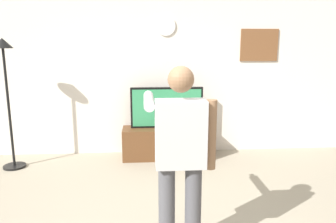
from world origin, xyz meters
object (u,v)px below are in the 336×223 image
at_px(tv_stand, 167,143).
at_px(person_standing_nearer_lamp, 180,153).
at_px(framed_picture, 259,45).
at_px(floor_lamp, 6,77).
at_px(television, 167,107).
at_px(wall_clock, 166,26).

distance_m(tv_stand, person_standing_nearer_lamp, 2.58).
bearing_deg(person_standing_nearer_lamp, framed_picture, 60.27).
bearing_deg(floor_lamp, television, 7.86).
bearing_deg(wall_clock, framed_picture, 0.19).
bearing_deg(wall_clock, tv_stand, -90.00).
bearing_deg(television, person_standing_nearer_lamp, -91.43).
distance_m(television, floor_lamp, 2.38).
xyz_separation_m(television, wall_clock, (0.00, 0.24, 1.26)).
height_order(tv_stand, floor_lamp, floor_lamp).
xyz_separation_m(wall_clock, person_standing_nearer_lamp, (-0.06, -2.77, -1.15)).
height_order(tv_stand, person_standing_nearer_lamp, person_standing_nearer_lamp).
xyz_separation_m(wall_clock, floor_lamp, (-2.29, -0.56, -0.73)).
distance_m(television, framed_picture, 1.82).
distance_m(wall_clock, floor_lamp, 2.47).
bearing_deg(floor_lamp, tv_stand, 6.72).
distance_m(tv_stand, floor_lamp, 2.56).
xyz_separation_m(television, person_standing_nearer_lamp, (-0.06, -2.53, 0.12)).
xyz_separation_m(tv_stand, floor_lamp, (-2.29, -0.27, 1.10)).
distance_m(framed_picture, floor_lamp, 3.88).
bearing_deg(framed_picture, television, -170.73).
bearing_deg(television, floor_lamp, -172.14).
xyz_separation_m(wall_clock, framed_picture, (1.52, 0.00, -0.30)).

